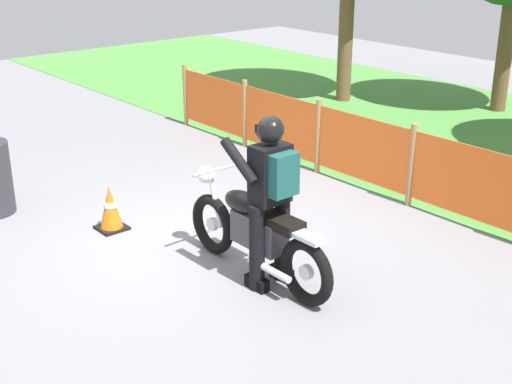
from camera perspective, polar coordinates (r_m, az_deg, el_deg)
ground at (r=7.76m, az=-5.05°, el=-4.29°), size 24.00×24.00×0.02m
grass_verge at (r=11.88m, az=18.73°, el=3.89°), size 24.00×6.35×0.01m
barrier_fence at (r=9.25m, az=8.61°, el=3.49°), size 8.12×0.08×1.05m
motorcycle_lead at (r=6.86m, az=-0.09°, el=-3.28°), size 2.07×0.61×0.98m
rider_lead at (r=6.52m, az=1.20°, el=-0.09°), size 0.67×0.54×1.69m
traffic_cone at (r=8.15m, az=-11.77°, el=-1.29°), size 0.32×0.32×0.53m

